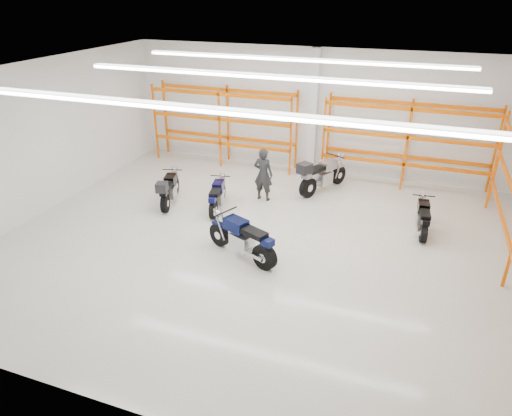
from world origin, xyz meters
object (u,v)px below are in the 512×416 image
(standing_man, at_px, (263,174))
(structural_column, at_px, (313,112))
(motorcycle_back_d, at_px, (423,218))
(motorcycle_main, at_px, (244,240))
(motorcycle_back_c, at_px, (320,176))
(motorcycle_back_a, at_px, (169,190))
(motorcycle_back_b, at_px, (217,197))

(standing_man, xyz_separation_m, structural_column, (0.83, 3.11, 1.36))
(standing_man, height_order, structural_column, structural_column)
(motorcycle_back_d, height_order, structural_column, structural_column)
(standing_man, relative_size, structural_column, 0.39)
(motorcycle_back_d, xyz_separation_m, standing_man, (-5.00, 0.58, 0.45))
(motorcycle_main, bearing_deg, structural_column, 89.09)
(motorcycle_back_d, relative_size, standing_man, 1.07)
(motorcycle_back_c, bearing_deg, motorcycle_main, -100.52)
(motorcycle_back_c, bearing_deg, standing_man, -142.97)
(standing_man, distance_m, structural_column, 3.50)
(motorcycle_main, height_order, motorcycle_back_a, motorcycle_main)
(motorcycle_main, distance_m, motorcycle_back_a, 4.07)
(motorcycle_back_b, height_order, structural_column, structural_column)
(motorcycle_back_b, distance_m, standing_man, 1.71)
(structural_column, bearing_deg, motorcycle_back_c, -67.26)
(motorcycle_back_a, xyz_separation_m, motorcycle_back_c, (4.33, 2.65, 0.09))
(motorcycle_main, distance_m, structural_column, 6.94)
(motorcycle_back_b, xyz_separation_m, standing_man, (1.10, 1.23, 0.44))
(motorcycle_back_c, relative_size, standing_man, 1.29)
(motorcycle_back_a, xyz_separation_m, standing_man, (2.71, 1.43, 0.38))
(standing_man, bearing_deg, motorcycle_back_d, 176.92)
(motorcycle_back_c, xyz_separation_m, standing_man, (-1.62, -1.22, 0.29))
(motorcycle_main, distance_m, standing_man, 3.70)
(motorcycle_back_d, height_order, standing_man, standing_man)
(motorcycle_back_a, relative_size, structural_column, 0.45)
(motorcycle_back_a, bearing_deg, motorcycle_back_c, 31.45)
(motorcycle_back_c, bearing_deg, motorcycle_back_a, -148.55)
(motorcycle_back_b, bearing_deg, motorcycle_back_d, 6.03)
(motorcycle_main, distance_m, motorcycle_back_b, 3.01)
(structural_column, bearing_deg, motorcycle_back_b, -114.02)
(motorcycle_back_c, height_order, motorcycle_back_d, motorcycle_back_c)
(motorcycle_back_c, xyz_separation_m, structural_column, (-0.79, 1.89, 1.65))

